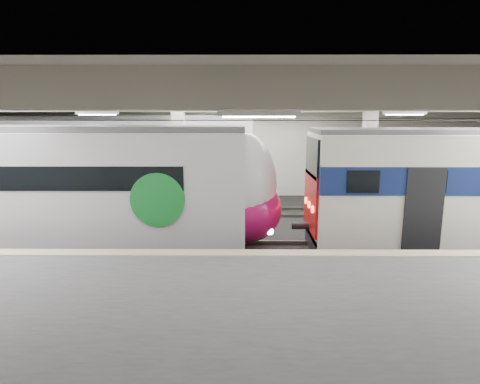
{
  "coord_description": "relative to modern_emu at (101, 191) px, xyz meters",
  "views": [
    {
      "loc": [
        -0.31,
        -13.93,
        4.97
      ],
      "look_at": [
        -0.41,
        1.0,
        2.0
      ],
      "focal_mm": 30.0,
      "sensor_mm": 36.0,
      "label": 1
    }
  ],
  "objects": [
    {
      "name": "modern_emu",
      "position": [
        0.0,
        0.0,
        0.0
      ],
      "size": [
        14.06,
        2.9,
        4.52
      ],
      "color": "silver",
      "rests_on": "ground"
    },
    {
      "name": "far_train",
      "position": [
        -2.05,
        5.5,
        0.26
      ],
      "size": [
        15.33,
        3.68,
        4.81
      ],
      "rotation": [
        0.0,
        0.0,
        -0.04
      ],
      "color": "silver",
      "rests_on": "ground"
    },
    {
      "name": "station_hall",
      "position": [
        5.36,
        -1.74,
        1.02
      ],
      "size": [
        36.0,
        24.0,
        5.75
      ],
      "color": "black",
      "rests_on": "ground"
    }
  ]
}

